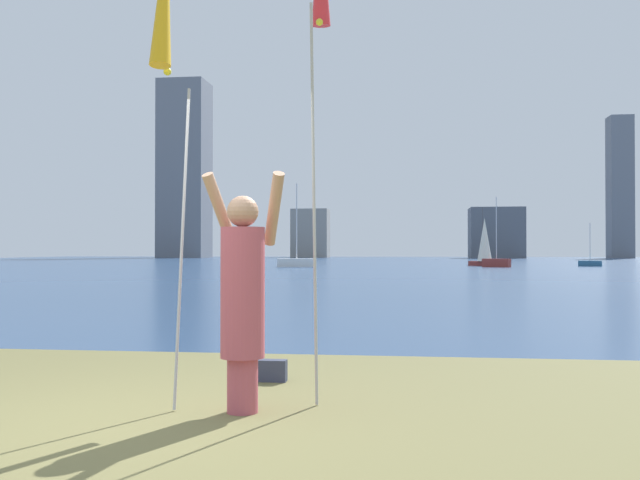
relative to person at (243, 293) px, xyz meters
name	(u,v)px	position (x,y,z in m)	size (l,w,h in m)	color
ground	(384,267)	(-0.80, 50.30, -0.98)	(120.00, 138.00, 0.12)	brown
person	(243,293)	(0.00, 0.00, 0.00)	(0.68, 0.50, 1.86)	#B24C59
kite_flag_left	(165,3)	(-0.54, -0.27, 2.19)	(0.16, 0.79, 3.79)	#B2B2B7
bag	(270,371)	(-0.04, 1.31, -0.81)	(0.31, 0.13, 0.20)	#33384C
sailboat_0	(496,262)	(7.30, 47.15, -0.55)	(1.99, 1.46, 5.02)	maroon
sailboat_3	(484,242)	(6.85, 51.18, 0.91)	(2.16, 1.83, 4.54)	maroon
sailboat_4	(297,262)	(-6.90, 45.62, -0.53)	(2.86, 1.52, 6.00)	white
sailboat_5	(590,263)	(14.54, 50.53, -0.67)	(1.80, 1.18, 3.24)	#2D6084
skyline_tower_0	(185,170)	(-33.73, 102.82, 12.77)	(7.17, 6.48, 27.37)	slate
skyline_tower_1	(311,233)	(-14.64, 107.76, 2.91)	(5.75, 4.80, 7.65)	gray
skyline_tower_2	(496,233)	(13.65, 103.16, 2.78)	(7.71, 6.52, 7.40)	#565B66
skyline_tower_3	(620,187)	(31.41, 103.98, 9.42)	(3.22, 3.35, 20.67)	slate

